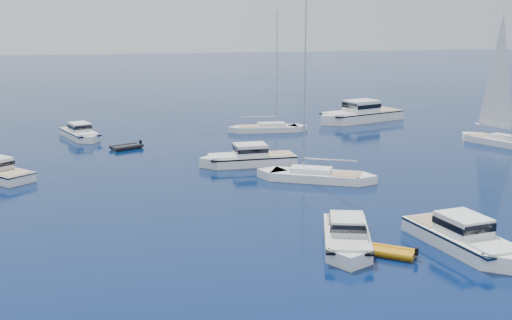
% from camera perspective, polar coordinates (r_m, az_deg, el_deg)
% --- Properties ---
extents(ground, '(400.00, 400.00, 0.00)m').
position_cam_1_polar(ground, '(40.84, 6.68, -8.98)').
color(ground, '#071849').
rests_on(ground, ground).
extents(motor_cruiser_near, '(5.28, 9.80, 2.46)m').
position_cam_1_polar(motor_cruiser_near, '(44.72, 7.50, -7.08)').
color(motor_cruiser_near, silver).
rests_on(motor_cruiser_near, ground).
extents(motor_cruiser_right, '(5.03, 10.83, 2.74)m').
position_cam_1_polar(motor_cruiser_right, '(45.83, 16.79, -7.03)').
color(motor_cruiser_right, white).
rests_on(motor_cruiser_right, ground).
extents(motor_cruiser_centre, '(10.17, 3.57, 2.63)m').
position_cam_1_polar(motor_cruiser_centre, '(66.86, -0.64, -0.40)').
color(motor_cruiser_centre, silver).
rests_on(motor_cruiser_centre, ground).
extents(motor_cruiser_distant, '(14.22, 8.93, 3.58)m').
position_cam_1_polar(motor_cruiser_distant, '(93.97, 8.54, 3.20)').
color(motor_cruiser_distant, white).
rests_on(motor_cruiser_distant, ground).
extents(motor_cruiser_horizon, '(5.73, 9.19, 2.31)m').
position_cam_1_polar(motor_cruiser_horizon, '(83.16, -14.27, 1.76)').
color(motor_cruiser_horizon, white).
rests_on(motor_cruiser_horizon, ground).
extents(sailboat_mid_r, '(11.34, 7.50, 16.46)m').
position_cam_1_polar(sailboat_mid_r, '(61.11, 4.97, -1.68)').
color(sailboat_mid_r, white).
rests_on(sailboat_mid_r, ground).
extents(sailboat_centre, '(10.46, 3.22, 15.18)m').
position_cam_1_polar(sailboat_centre, '(85.11, 1.01, 2.38)').
color(sailboat_centre, silver).
rests_on(sailboat_centre, ground).
extents(sailboat_sails_r, '(7.44, 11.31, 16.39)m').
position_cam_1_polar(sailboat_sails_r, '(81.31, 19.63, 1.18)').
color(sailboat_sails_r, white).
rests_on(sailboat_sails_r, ground).
extents(tender_yellow, '(3.65, 3.39, 0.95)m').
position_cam_1_polar(tender_yellow, '(43.54, 11.02, -7.75)').
color(tender_yellow, orange).
rests_on(tender_yellow, ground).
extents(tender_grey_far, '(4.03, 3.44, 0.95)m').
position_cam_1_polar(tender_grey_far, '(75.75, -10.64, 0.91)').
color(tender_grey_far, black).
rests_on(tender_grey_far, ground).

